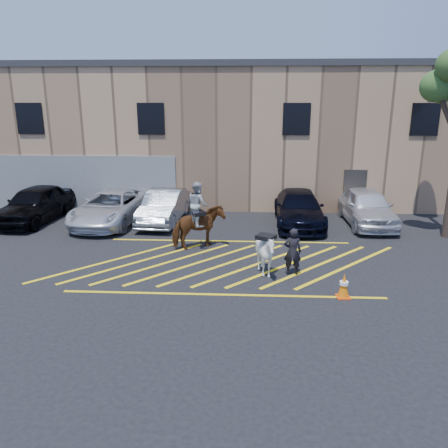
{
  "coord_description": "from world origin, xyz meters",
  "views": [
    {
      "loc": [
        0.63,
        -14.5,
        5.53
      ],
      "look_at": [
        -0.11,
        0.2,
        1.3
      ],
      "focal_mm": 35.0,
      "sensor_mm": 36.0,
      "label": 1
    }
  ],
  "objects_px": {
    "mounted_bay": "(198,222)",
    "car_white_suv": "(367,207)",
    "car_white_pickup": "(111,207)",
    "car_silver_sedan": "(164,207)",
    "handler": "(293,252)",
    "traffic_cone": "(344,286)",
    "saddled_white": "(266,254)",
    "car_black_suv": "(35,204)",
    "car_blue_suv": "(299,208)"
  },
  "relations": [
    {
      "from": "car_silver_sedan",
      "to": "mounted_bay",
      "type": "relative_size",
      "value": 1.74
    },
    {
      "from": "car_silver_sedan",
      "to": "handler",
      "type": "bearing_deg",
      "value": -44.41
    },
    {
      "from": "car_silver_sedan",
      "to": "car_blue_suv",
      "type": "relative_size",
      "value": 0.87
    },
    {
      "from": "car_silver_sedan",
      "to": "handler",
      "type": "relative_size",
      "value": 2.87
    },
    {
      "from": "car_black_suv",
      "to": "car_blue_suv",
      "type": "bearing_deg",
      "value": 6.19
    },
    {
      "from": "car_black_suv",
      "to": "car_silver_sedan",
      "type": "relative_size",
      "value": 1.09
    },
    {
      "from": "saddled_white",
      "to": "car_white_pickup",
      "type": "bearing_deg",
      "value": 139.5
    },
    {
      "from": "car_white_suv",
      "to": "traffic_cone",
      "type": "height_order",
      "value": "car_white_suv"
    },
    {
      "from": "car_blue_suv",
      "to": "saddled_white",
      "type": "relative_size",
      "value": 2.97
    },
    {
      "from": "car_white_pickup",
      "to": "mounted_bay",
      "type": "xyz_separation_m",
      "value": [
        4.38,
        -3.3,
        0.3
      ]
    },
    {
      "from": "car_blue_suv",
      "to": "handler",
      "type": "height_order",
      "value": "handler"
    },
    {
      "from": "car_white_pickup",
      "to": "car_white_suv",
      "type": "bearing_deg",
      "value": 7.59
    },
    {
      "from": "car_black_suv",
      "to": "mounted_bay",
      "type": "height_order",
      "value": "mounted_bay"
    },
    {
      "from": "handler",
      "to": "car_blue_suv",
      "type": "bearing_deg",
      "value": -95.03
    },
    {
      "from": "car_silver_sedan",
      "to": "car_black_suv",
      "type": "bearing_deg",
      "value": -174.38
    },
    {
      "from": "car_blue_suv",
      "to": "saddled_white",
      "type": "xyz_separation_m",
      "value": [
        -1.75,
        -6.12,
        -0.01
      ]
    },
    {
      "from": "handler",
      "to": "traffic_cone",
      "type": "relative_size",
      "value": 2.14
    },
    {
      "from": "handler",
      "to": "mounted_bay",
      "type": "height_order",
      "value": "mounted_bay"
    },
    {
      "from": "car_black_suv",
      "to": "handler",
      "type": "distance_m",
      "value": 12.77
    },
    {
      "from": "car_white_suv",
      "to": "mounted_bay",
      "type": "xyz_separation_m",
      "value": [
        -7.3,
        -3.73,
        0.23
      ]
    },
    {
      "from": "car_black_suv",
      "to": "handler",
      "type": "xyz_separation_m",
      "value": [
        11.32,
        -5.91,
        -0.05
      ]
    },
    {
      "from": "car_white_pickup",
      "to": "car_white_suv",
      "type": "height_order",
      "value": "car_white_suv"
    },
    {
      "from": "car_silver_sedan",
      "to": "car_white_pickup",
      "type": "bearing_deg",
      "value": -168.3
    },
    {
      "from": "handler",
      "to": "saddled_white",
      "type": "distance_m",
      "value": 0.88
    },
    {
      "from": "car_silver_sedan",
      "to": "saddled_white",
      "type": "height_order",
      "value": "car_silver_sedan"
    },
    {
      "from": "car_blue_suv",
      "to": "traffic_cone",
      "type": "relative_size",
      "value": 7.03
    },
    {
      "from": "car_white_suv",
      "to": "car_silver_sedan",
      "type": "bearing_deg",
      "value": -179.62
    },
    {
      "from": "car_blue_suv",
      "to": "handler",
      "type": "relative_size",
      "value": 3.28
    },
    {
      "from": "car_blue_suv",
      "to": "traffic_cone",
      "type": "distance_m",
      "value": 7.7
    },
    {
      "from": "car_silver_sedan",
      "to": "traffic_cone",
      "type": "bearing_deg",
      "value": -45.03
    },
    {
      "from": "car_silver_sedan",
      "to": "car_blue_suv",
      "type": "distance_m",
      "value": 6.18
    },
    {
      "from": "car_silver_sedan",
      "to": "traffic_cone",
      "type": "relative_size",
      "value": 6.15
    },
    {
      "from": "car_black_suv",
      "to": "mounted_bay",
      "type": "bearing_deg",
      "value": -17.81
    },
    {
      "from": "car_silver_sedan",
      "to": "traffic_cone",
      "type": "distance_m",
      "value": 10.17
    },
    {
      "from": "car_white_suv",
      "to": "mounted_bay",
      "type": "relative_size",
      "value": 1.85
    },
    {
      "from": "mounted_bay",
      "to": "saddled_white",
      "type": "bearing_deg",
      "value": -45.9
    },
    {
      "from": "car_silver_sedan",
      "to": "car_blue_suv",
      "type": "height_order",
      "value": "car_blue_suv"
    },
    {
      "from": "car_black_suv",
      "to": "car_blue_suv",
      "type": "distance_m",
      "value": 12.2
    },
    {
      "from": "car_silver_sedan",
      "to": "car_white_suv",
      "type": "relative_size",
      "value": 0.94
    },
    {
      "from": "car_white_pickup",
      "to": "car_silver_sedan",
      "type": "bearing_deg",
      "value": 12.9
    },
    {
      "from": "car_silver_sedan",
      "to": "handler",
      "type": "height_order",
      "value": "handler"
    },
    {
      "from": "mounted_bay",
      "to": "car_white_suv",
      "type": "bearing_deg",
      "value": 27.05
    },
    {
      "from": "saddled_white",
      "to": "traffic_cone",
      "type": "height_order",
      "value": "saddled_white"
    },
    {
      "from": "car_silver_sedan",
      "to": "handler",
      "type": "xyz_separation_m",
      "value": [
        5.3,
        -6.04,
        0.04
      ]
    },
    {
      "from": "car_white_suv",
      "to": "car_white_pickup",
      "type": "bearing_deg",
      "value": -178.24
    },
    {
      "from": "handler",
      "to": "saddled_white",
      "type": "bearing_deg",
      "value": 10.24
    },
    {
      "from": "mounted_bay",
      "to": "car_black_suv",
      "type": "bearing_deg",
      "value": 156.49
    },
    {
      "from": "car_black_suv",
      "to": "saddled_white",
      "type": "relative_size",
      "value": 2.82
    },
    {
      "from": "car_blue_suv",
      "to": "car_white_suv",
      "type": "bearing_deg",
      "value": 3.87
    },
    {
      "from": "car_blue_suv",
      "to": "saddled_white",
      "type": "bearing_deg",
      "value": -104.82
    }
  ]
}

